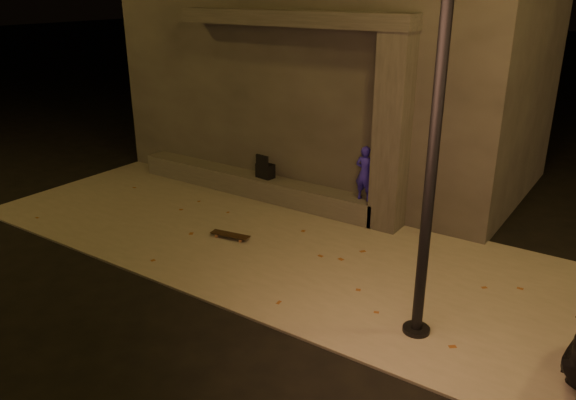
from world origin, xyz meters
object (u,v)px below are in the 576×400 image
Objects in this scene: column at (392,135)px; skateboard at (230,235)px; skateboarder at (365,173)px; backpack at (265,170)px.

column is 4.67× the size of skateboard.
column is at bearing -178.80° from skateboarder.
backpack is at bearing 1.20° from skateboarder.
skateboard is (-2.12, -2.09, -1.73)m from column.
skateboarder reaches higher than backpack.
skateboard is (-1.62, -2.09, -0.92)m from skateboarder.
backpack is 2.28m from skateboard.
backpack is at bearing 99.91° from skateboard.
column is 0.96m from skateboarder.
column is 3.38× the size of skateboarder.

